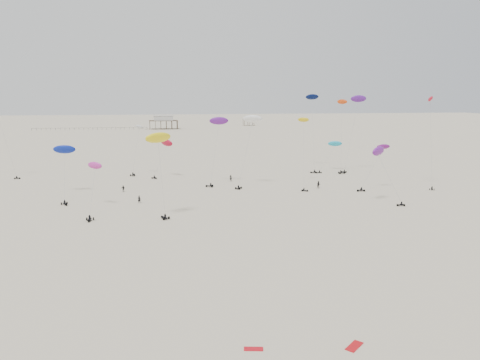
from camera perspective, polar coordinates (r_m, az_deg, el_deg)
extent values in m
plane|color=beige|center=(203.22, -5.64, 3.48)|extent=(900.00, 900.00, 0.00)
cube|color=brown|center=(351.72, -9.31, 7.16)|extent=(21.00, 13.00, 0.30)
cube|color=silver|center=(351.64, -9.32, 7.44)|extent=(14.00, 8.40, 3.20)
cube|color=#B2B2AD|center=(351.57, -9.33, 7.73)|extent=(15.00, 9.00, 0.30)
cube|color=brown|center=(389.20, 1.05, 7.41)|extent=(9.00, 7.00, 0.30)
cube|color=silver|center=(389.14, 1.05, 7.60)|extent=(5.60, 4.20, 2.40)
cube|color=#B2B2AD|center=(389.08, 1.05, 7.80)|extent=(6.00, 4.50, 0.30)
cube|color=black|center=(354.89, -17.76, 6.08)|extent=(80.00, 0.10, 0.10)
cylinder|color=gray|center=(98.60, -17.55, -1.32)|extent=(0.03, 0.03, 15.15)
ellipsoid|color=#D131A9|center=(104.40, -17.27, 1.71)|extent=(3.80, 3.19, 1.82)
cylinder|color=gray|center=(143.14, -12.56, 3.46)|extent=(0.03, 0.03, 13.44)
ellipsoid|color=silver|center=(143.96, -12.24, 6.35)|extent=(3.29, 3.81, 1.72)
cylinder|color=gray|center=(122.07, 15.81, 1.35)|extent=(0.03, 0.03, 12.06)
ellipsoid|color=#741578|center=(124.31, 17.07, 3.91)|extent=(3.56, 1.79, 1.72)
cylinder|color=gray|center=(137.19, -9.64, 2.29)|extent=(0.03, 0.03, 9.73)
ellipsoid|color=#B80D29|center=(138.13, -8.93, 4.51)|extent=(4.78, 5.49, 2.60)
cylinder|color=gray|center=(128.87, 22.27, 4.08)|extent=(0.03, 0.03, 22.12)
ellipsoid|color=red|center=(130.99, 22.20, 9.15)|extent=(3.33, 3.82, 1.74)
cylinder|color=gray|center=(114.70, -20.58, 0.45)|extent=(0.03, 0.03, 17.00)
ellipsoid|color=#0C209F|center=(121.17, -20.63, 3.52)|extent=(5.49, 2.68, 2.67)
cylinder|color=gray|center=(122.68, 7.80, 3.17)|extent=(0.03, 0.03, 20.69)
ellipsoid|color=yellow|center=(128.54, 7.74, 7.30)|extent=(3.29, 2.61, 1.53)
cylinder|color=gray|center=(149.86, 13.39, 5.24)|extent=(0.03, 0.03, 21.97)
ellipsoid|color=#591A8F|center=(151.91, 14.25, 9.59)|extent=(5.10, 2.14, 2.41)
cylinder|color=gray|center=(149.25, 10.56, 2.61)|extent=(0.03, 0.03, 11.20)
ellipsoid|color=#1CAAD4|center=(152.42, 11.50, 4.37)|extent=(4.88, 3.34, 2.21)
cylinder|color=gray|center=(123.72, -3.13, 3.20)|extent=(0.03, 0.03, 16.47)
ellipsoid|color=#6B1B97|center=(125.89, -2.59, 7.22)|extent=(5.20, 2.38, 2.55)
cylinder|color=gray|center=(146.22, 12.31, 5.07)|extent=(0.03, 0.03, 20.56)
ellipsoid|color=#DF420F|center=(146.93, 12.35, 9.31)|extent=(3.02, 3.12, 1.57)
cylinder|color=gray|center=(151.48, 8.88, 5.57)|extent=(0.03, 0.03, 25.67)
ellipsoid|color=#05103F|center=(157.92, 8.79, 9.98)|extent=(4.79, 2.48, 2.30)
cylinder|color=gray|center=(106.84, 17.74, 0.16)|extent=(0.03, 0.03, 11.52)
ellipsoid|color=#781C9D|center=(107.42, 16.51, 3.41)|extent=(4.96, 4.30, 2.40)
cylinder|color=gray|center=(149.06, -26.76, 4.78)|extent=(0.03, 0.03, 23.87)
cylinder|color=gray|center=(90.19, -9.56, 0.07)|extent=(0.03, 0.03, 13.90)
ellipsoid|color=yellow|center=(89.75, -9.96, 5.11)|extent=(6.05, 5.10, 2.72)
cylinder|color=gray|center=(120.39, 0.72, 3.19)|extent=(0.03, 0.03, 17.14)
ellipsoid|color=white|center=(122.36, 1.54, 7.46)|extent=(5.58, 3.82, 2.54)
imported|color=black|center=(105.97, -12.17, -2.76)|extent=(0.81, 0.64, 1.99)
imported|color=black|center=(121.88, 9.55, -1.01)|extent=(1.19, 0.83, 2.23)
imported|color=black|center=(119.13, -14.03, -1.42)|extent=(1.20, 0.71, 1.95)
imported|color=black|center=(130.30, -1.14, -0.15)|extent=(0.91, 0.80, 2.09)
cube|color=red|center=(47.81, 13.76, -19.12)|extent=(2.24, 2.13, 0.08)
cube|color=red|center=(46.18, 1.66, -19.93)|extent=(1.90, 1.05, 0.07)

